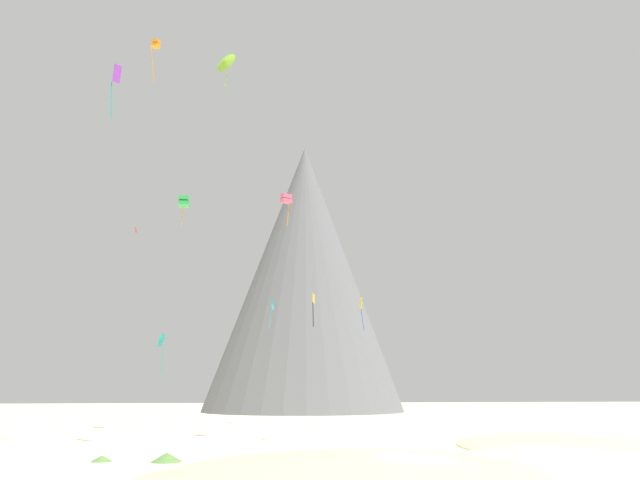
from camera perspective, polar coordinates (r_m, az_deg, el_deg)
The scene contains 16 objects.
dune_foreground_left at distance 56.02m, azimuth 22.74°, elevation -18.70°, with size 22.08×16.84×1.70m, color beige.
bush_low_patch at distance 42.00m, azimuth -15.29°, elevation -20.48°, with size 2.11×2.11×0.62m, color #568442.
bush_far_right at distance 43.55m, azimuth -21.27°, elevation -19.95°, with size 1.46×1.46×0.40m, color #568442.
bush_ridge_crest at distance 31.46m, azimuth -14.94°, elevation -22.26°, with size 2.12×2.12×0.90m, color #568442.
bush_near_right at distance 48.50m, azimuth 22.23°, elevation -19.16°, with size 1.22×1.22×0.56m, color #668C4C.
rock_massif at distance 136.58m, azimuth -1.68°, elevation -3.96°, with size 61.73×61.73×64.92m.
kite_red_mid at distance 77.24m, azimuth -18.18°, elevation 0.95°, with size 0.26×0.91×0.86m.
kite_gold_low at distance 57.07m, azimuth -0.67°, elevation -6.35°, with size 0.37×0.93×3.35m.
kite_teal_low at distance 82.41m, azimuth -15.71°, elevation -9.83°, with size 1.24×2.11×6.03m.
kite_lime_high at distance 61.23m, azimuth -9.62°, elevation 17.42°, with size 2.49×2.32×4.04m.
kite_violet_high at distance 53.09m, azimuth -20.02°, elevation 14.98°, with size 0.74×0.71×5.06m.
kite_green_high at distance 77.12m, azimuth -13.64°, elevation 3.79°, with size 1.35×1.40×4.08m.
kite_cyan_mid at distance 86.09m, azimuth -4.92°, elevation -6.59°, with size 0.71×1.77×4.43m.
kite_orange_high at distance 66.40m, azimuth -16.33°, elevation 18.41°, with size 0.96×0.89×4.96m.
kite_yellow_mid at distance 67.41m, azimuth 4.21°, elevation -6.81°, with size 0.46×0.75×3.91m.
kite_rainbow_mid at distance 62.94m, azimuth -3.46°, elevation 4.19°, with size 1.36×1.40×3.85m.
Camera 1 is at (-8.07, -26.29, 4.67)m, focal length 31.54 mm.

